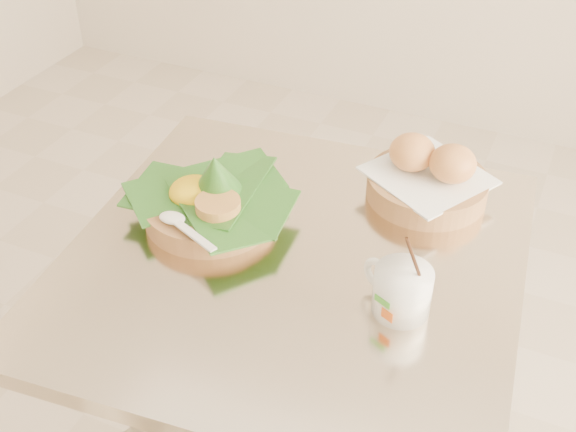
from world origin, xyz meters
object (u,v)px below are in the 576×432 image
at_px(cafe_table, 293,351).
at_px(coffee_mug, 401,289).
at_px(rice_basket, 210,199).
at_px(bread_basket, 428,177).

relative_size(cafe_table, coffee_mug, 5.30).
height_order(cafe_table, coffee_mug, coffee_mug).
xyz_separation_m(rice_basket, coffee_mug, (0.35, -0.08, 0.00)).
height_order(bread_basket, coffee_mug, coffee_mug).
bearing_deg(rice_basket, cafe_table, -11.47).
bearing_deg(bread_basket, coffee_mug, -82.16).
height_order(rice_basket, coffee_mug, coffee_mug).
distance_m(cafe_table, coffee_mug, 0.32).
bearing_deg(coffee_mug, cafe_table, 166.11).
distance_m(rice_basket, coffee_mug, 0.36).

